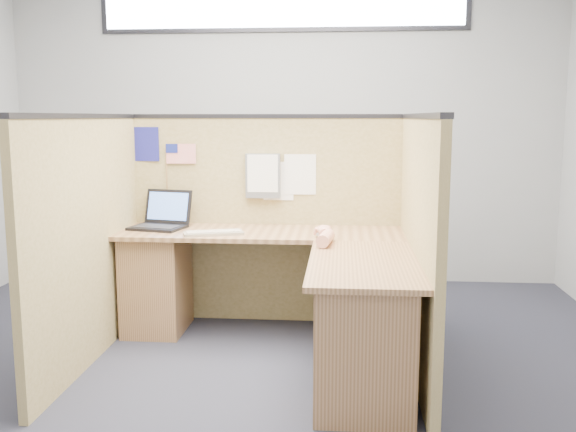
# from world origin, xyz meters

# --- Properties ---
(floor) EXTENTS (5.00, 5.00, 0.00)m
(floor) POSITION_xyz_m (0.00, 0.00, 0.00)
(floor) COLOR #20222E
(floor) RESTS_ON ground
(wall_back) EXTENTS (5.00, 0.00, 5.00)m
(wall_back) POSITION_xyz_m (0.00, 2.25, 1.40)
(wall_back) COLOR #999D9E
(wall_back) RESTS_ON floor
(wall_front) EXTENTS (5.00, 0.00, 5.00)m
(wall_front) POSITION_xyz_m (0.00, -2.25, 1.40)
(wall_front) COLOR #999D9E
(wall_front) RESTS_ON floor
(clerestory_window) EXTENTS (3.30, 0.04, 0.38)m
(clerestory_window) POSITION_xyz_m (0.00, 2.23, 2.45)
(clerestory_window) COLOR #232328
(clerestory_window) RESTS_ON wall_back
(cubicle_partitions) EXTENTS (2.06, 1.83, 1.53)m
(cubicle_partitions) POSITION_xyz_m (0.00, 0.43, 0.77)
(cubicle_partitions) COLOR olive
(cubicle_partitions) RESTS_ON floor
(l_desk) EXTENTS (1.95, 1.75, 0.73)m
(l_desk) POSITION_xyz_m (0.18, 0.29, 0.39)
(l_desk) COLOR brown
(l_desk) RESTS_ON floor
(laptop) EXTENTS (0.41, 0.41, 0.26)m
(laptop) POSITION_xyz_m (-0.74, 0.77, 0.79)
(laptop) COLOR black
(laptop) RESTS_ON l_desk
(keyboard) EXTENTS (0.42, 0.25, 0.03)m
(keyboard) POSITION_xyz_m (-0.30, 0.51, 0.74)
(keyboard) COLOR gray
(keyboard) RESTS_ON l_desk
(mouse) EXTENTS (0.13, 0.09, 0.05)m
(mouse) POSITION_xyz_m (0.44, 0.48, 0.76)
(mouse) COLOR silver
(mouse) RESTS_ON l_desk
(hand_forearm) EXTENTS (0.12, 0.43, 0.09)m
(hand_forearm) POSITION_xyz_m (0.45, 0.32, 0.77)
(hand_forearm) COLOR tan
(hand_forearm) RESTS_ON l_desk
(blue_poster) EXTENTS (0.19, 0.02, 0.25)m
(blue_poster) POSITION_xyz_m (-0.88, 0.97, 1.31)
(blue_poster) COLOR navy
(blue_poster) RESTS_ON cubicle_partitions
(american_flag) EXTENTS (0.22, 0.01, 0.39)m
(american_flag) POSITION_xyz_m (-0.65, 0.96, 1.23)
(american_flag) COLOR olive
(american_flag) RESTS_ON cubicle_partitions
(file_holder) EXTENTS (0.25, 0.05, 0.32)m
(file_holder) POSITION_xyz_m (-0.02, 0.94, 1.09)
(file_holder) COLOR slate
(file_holder) RESTS_ON cubicle_partitions
(paper_left) EXTENTS (0.22, 0.01, 0.28)m
(paper_left) POSITION_xyz_m (0.09, 0.97, 1.05)
(paper_left) COLOR white
(paper_left) RESTS_ON cubicle_partitions
(paper_right) EXTENTS (0.23, 0.01, 0.29)m
(paper_right) POSITION_xyz_m (0.25, 0.97, 1.10)
(paper_right) COLOR white
(paper_right) RESTS_ON cubicle_partitions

